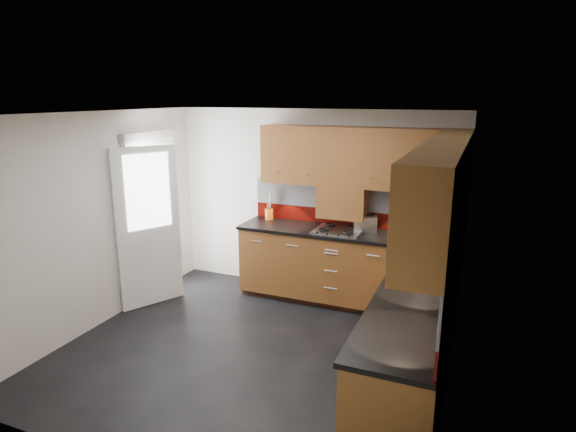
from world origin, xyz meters
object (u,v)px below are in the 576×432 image
at_px(utensil_pot, 269,213).
at_px(food_processor, 428,267).
at_px(toaster, 365,223).
at_px(gas_hob, 338,230).

distance_m(utensil_pot, food_processor, 2.69).
bearing_deg(utensil_pot, toaster, -3.22).
bearing_deg(food_processor, toaster, 122.67).
xyz_separation_m(utensil_pot, food_processor, (2.24, -1.49, 0.05)).
xyz_separation_m(gas_hob, food_processor, (1.21, -1.27, 0.13)).
xyz_separation_m(gas_hob, toaster, (0.30, 0.14, 0.08)).
xyz_separation_m(utensil_pot, toaster, (1.33, -0.07, 0.00)).
distance_m(utensil_pot, toaster, 1.33).
distance_m(gas_hob, utensil_pot, 1.06).
bearing_deg(food_processor, utensil_pot, 146.32).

